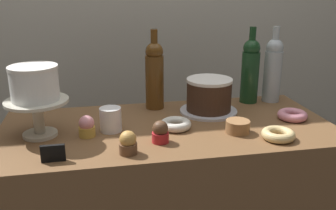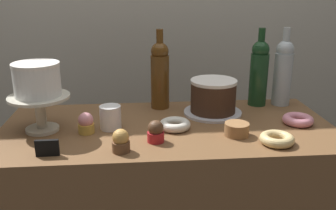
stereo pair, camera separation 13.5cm
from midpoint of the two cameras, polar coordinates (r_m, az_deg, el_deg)
name	(u,v)px [view 1 (the left image)]	position (r m, az deg, el deg)	size (l,w,h in m)	color
back_wall	(138,5)	(2.14, -6.44, 14.91)	(6.00, 0.05, 2.60)	#BCB7A8
cake_stand_pedestal	(38,112)	(1.35, -21.94, -0.98)	(0.21, 0.21, 0.13)	beige
white_layer_cake	(34,83)	(1.32, -22.44, 3.08)	(0.16, 0.16, 0.11)	white
silver_serving_platter	(208,111)	(1.51, 3.65, -0.95)	(0.23, 0.23, 0.01)	silver
chocolate_round_cake	(209,94)	(1.49, 3.70, 1.57)	(0.18, 0.18, 0.13)	#3D2619
wine_bottle_green	(250,70)	(1.63, 10.11, 5.30)	(0.08, 0.08, 0.33)	#193D1E
wine_bottle_clear	(273,69)	(1.67, 13.46, 5.35)	(0.08, 0.08, 0.33)	#B2BCC1
wine_bottle_amber	(155,74)	(1.53, -4.59, 4.68)	(0.08, 0.08, 0.33)	#5B3814
cupcake_strawberry	(87,127)	(1.31, -15.15, -3.25)	(0.06, 0.06, 0.07)	gold
cupcake_caramel	(128,143)	(1.16, -9.44, -5.81)	(0.06, 0.06, 0.07)	brown
cupcake_chocolate	(160,132)	(1.23, -4.33, -4.21)	(0.06, 0.06, 0.07)	red
donut_sugar	(176,124)	(1.34, -1.69, -3.01)	(0.11, 0.11, 0.03)	silver
donut_pink	(292,115)	(1.49, 15.97, -1.53)	(0.11, 0.11, 0.03)	pink
donut_glazed	(278,134)	(1.29, 13.57, -4.44)	(0.11, 0.11, 0.03)	#E0C17F
cookie_stack	(238,127)	(1.32, 7.70, -3.32)	(0.08, 0.08, 0.04)	olive
price_sign_chalkboard	(53,153)	(1.17, -20.31, -6.98)	(0.07, 0.01, 0.05)	black
coffee_cup_ceramic	(111,119)	(1.34, -11.58, -2.22)	(0.08, 0.08, 0.09)	white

